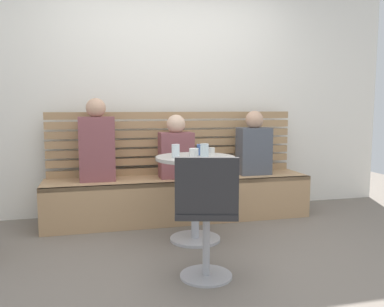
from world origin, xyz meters
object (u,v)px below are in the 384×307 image
(person_adult, at_px, (97,144))
(white_chair, at_px, (206,213))
(cafe_table, at_px, (195,182))
(person_child_middle, at_px, (176,150))
(person_child_left, at_px, (254,146))
(cup_mug_blue, at_px, (201,150))
(cup_ceramic_white, at_px, (194,152))
(booth_bench, at_px, (180,198))
(cup_espresso_small, at_px, (212,151))
(cup_glass_tall, at_px, (204,151))
(cup_water_clear, at_px, (176,151))

(person_adult, bearing_deg, white_chair, -66.01)
(cafe_table, xyz_separation_m, person_child_middle, (-0.03, 0.68, 0.21))
(person_child_left, height_order, cup_mug_blue, person_child_left)
(cup_ceramic_white, bearing_deg, person_adult, 138.50)
(white_chair, xyz_separation_m, person_child_middle, (0.11, 1.49, 0.26))
(white_chair, relative_size, person_adult, 1.05)
(booth_bench, bearing_deg, cup_mug_blue, -83.30)
(cup_espresso_small, bearing_deg, cup_mug_blue, -145.74)
(cafe_table, bearing_deg, cup_ceramic_white, 179.47)
(white_chair, distance_m, person_child_left, 1.80)
(person_child_middle, distance_m, cup_ceramic_white, 0.68)
(person_adult, height_order, cup_mug_blue, person_adult)
(person_child_middle, relative_size, cup_glass_tall, 5.37)
(cafe_table, xyz_separation_m, person_adult, (-0.81, 0.71, 0.29))
(cup_water_clear, relative_size, cup_ceramic_white, 1.38)
(white_chair, xyz_separation_m, cup_mug_blue, (0.21, 0.89, 0.32))
(person_child_left, height_order, cup_ceramic_white, person_child_left)
(person_adult, bearing_deg, cup_water_clear, -48.74)
(cafe_table, xyz_separation_m, white_chair, (-0.13, -0.81, -0.05))
(cup_water_clear, bearing_deg, person_child_middle, 77.88)
(person_child_left, bearing_deg, person_child_middle, -179.54)
(cup_mug_blue, bearing_deg, person_adult, 144.91)
(cup_glass_tall, bearing_deg, person_child_middle, 95.34)
(cup_glass_tall, distance_m, cup_espresso_small, 0.32)
(cup_mug_blue, bearing_deg, person_child_left, 38.69)
(white_chair, height_order, person_adult, person_adult)
(cafe_table, bearing_deg, cup_mug_blue, 46.52)
(cup_espresso_small, bearing_deg, cup_glass_tall, -117.90)
(person_adult, distance_m, cup_espresso_small, 1.14)
(cup_mug_blue, bearing_deg, person_child_middle, 99.89)
(cup_ceramic_white, relative_size, cup_espresso_small, 1.43)
(cup_glass_tall, relative_size, cup_ceramic_white, 1.50)
(booth_bench, xyz_separation_m, cafe_table, (-0.01, -0.67, 0.30))
(cup_glass_tall, xyz_separation_m, cup_water_clear, (-0.22, 0.10, -0.01))
(person_child_middle, height_order, cup_water_clear, person_child_middle)
(white_chair, xyz_separation_m, cup_water_clear, (-0.04, 0.79, 0.33))
(booth_bench, height_order, cup_mug_blue, cup_mug_blue)
(booth_bench, xyz_separation_m, person_child_left, (0.82, 0.01, 0.52))
(person_adult, xyz_separation_m, person_child_left, (1.64, -0.02, -0.06))
(person_adult, bearing_deg, cup_glass_tall, -43.78)
(person_child_left, height_order, cup_water_clear, person_child_left)
(cup_mug_blue, relative_size, cup_espresso_small, 1.70)
(cup_espresso_small, bearing_deg, cafe_table, -140.35)
(booth_bench, height_order, person_adult, person_adult)
(cup_glass_tall, height_order, cup_mug_blue, cup_glass_tall)
(cup_glass_tall, bearing_deg, white_chair, -104.77)
(cup_mug_blue, bearing_deg, cup_glass_tall, -98.41)
(person_child_middle, distance_m, cup_espresso_small, 0.56)
(booth_bench, bearing_deg, person_child_middle, 169.33)
(cup_water_clear, bearing_deg, person_adult, 131.26)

